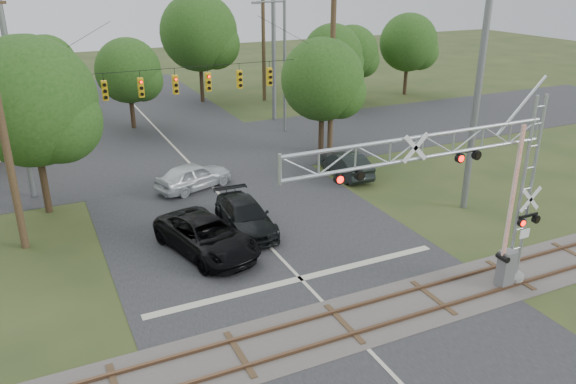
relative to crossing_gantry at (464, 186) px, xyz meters
name	(u,v)px	position (x,y,z in m)	size (l,w,h in m)	color
ground	(375,357)	(-4.52, -1.63, -4.73)	(160.00, 160.00, 0.00)	#2B3B1B
road_main	(259,235)	(-4.52, 8.37, -4.72)	(14.00, 90.00, 0.02)	#242426
road_cross	(181,154)	(-4.52, 22.37, -4.72)	(90.00, 12.00, 0.02)	#242426
railroad_track	(344,324)	(-4.52, 0.37, -4.70)	(90.00, 3.20, 0.17)	#49453F
crossing_gantry	(464,186)	(0.00, 0.00, 0.00)	(10.95, 0.98, 7.70)	gray
traffic_signal_span	(206,80)	(-3.67, 18.37, 0.98)	(19.34, 0.36, 11.50)	slate
pickup_black	(206,236)	(-7.26, 7.80, -3.93)	(2.66, 5.76, 1.60)	black
car_dark	(245,216)	(-4.85, 9.24, -4.00)	(2.06, 5.06, 1.47)	black
sedan_silver	(194,176)	(-5.53, 15.67, -3.95)	(1.84, 4.56, 1.55)	silver
suv_dark	(346,164)	(3.52, 13.79, -3.98)	(1.58, 4.53, 1.49)	black
streetlight	(282,60)	(4.28, 24.66, 0.80)	(2.64, 0.27, 9.90)	slate
utility_poles	(211,62)	(-2.38, 21.15, 1.53)	(25.38, 28.97, 13.46)	#3F2D1D
treeline	(132,59)	(-5.74, 30.51, 0.70)	(58.26, 28.38, 9.97)	#342618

